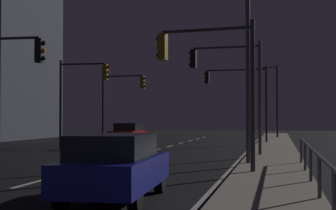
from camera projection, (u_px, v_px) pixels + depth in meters
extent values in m
plane|color=black|center=(118.00, 160.00, 23.16)|extent=(112.00, 112.00, 0.00)
cube|color=#9E937F|center=(273.00, 161.00, 21.68)|extent=(2.56, 77.00, 0.14)
cube|color=silver|center=(28.00, 184.00, 14.85)|extent=(0.14, 2.00, 0.01)
cube|color=silver|center=(80.00, 170.00, 18.76)|extent=(0.14, 2.00, 0.01)
cube|color=silver|center=(114.00, 161.00, 22.67)|extent=(0.14, 2.00, 0.01)
cube|color=silver|center=(138.00, 155.00, 26.58)|extent=(0.14, 2.00, 0.01)
cube|color=silver|center=(156.00, 150.00, 30.48)|extent=(0.14, 2.00, 0.01)
cube|color=silver|center=(170.00, 146.00, 34.39)|extent=(0.14, 2.00, 0.01)
cube|color=silver|center=(181.00, 143.00, 38.30)|extent=(0.14, 2.00, 0.01)
cube|color=silver|center=(190.00, 141.00, 42.20)|extent=(0.14, 2.00, 0.01)
cube|color=silver|center=(197.00, 139.00, 46.11)|extent=(0.14, 2.00, 0.01)
cube|color=silver|center=(204.00, 137.00, 50.02)|extent=(0.14, 2.00, 0.01)
cube|color=silver|center=(244.00, 154.00, 26.88)|extent=(0.14, 53.00, 0.01)
cube|color=navy|center=(116.00, 172.00, 11.92)|extent=(2.04, 4.49, 0.70)
cube|color=#1E2328|center=(113.00, 146.00, 11.69)|extent=(1.72, 2.54, 0.55)
cylinder|color=black|center=(101.00, 179.00, 13.43)|extent=(0.25, 0.65, 0.64)
cylinder|color=black|center=(160.00, 180.00, 13.17)|extent=(0.25, 0.65, 0.64)
cylinder|color=black|center=(61.00, 195.00, 10.65)|extent=(0.25, 0.65, 0.64)
cylinder|color=black|center=(135.00, 197.00, 10.39)|extent=(0.25, 0.65, 0.64)
cube|color=#B71414|center=(128.00, 135.00, 36.48)|extent=(1.98, 4.46, 0.70)
cube|color=#1E2328|center=(129.00, 127.00, 36.74)|extent=(1.69, 2.52, 0.55)
cylinder|color=black|center=(134.00, 141.00, 34.94)|extent=(0.24, 0.65, 0.64)
cylinder|color=black|center=(111.00, 141.00, 35.23)|extent=(0.24, 0.65, 0.64)
cylinder|color=black|center=(143.00, 139.00, 37.71)|extent=(0.24, 0.65, 0.64)
cylinder|color=black|center=(122.00, 139.00, 38.00)|extent=(0.24, 0.65, 0.64)
cylinder|color=#38383D|center=(253.00, 95.00, 17.10)|extent=(0.16, 0.16, 5.14)
cylinder|color=#2D3033|center=(206.00, 30.00, 17.70)|extent=(3.23, 0.51, 0.11)
cube|color=olive|center=(163.00, 47.00, 18.22)|extent=(0.32, 0.37, 0.95)
sphere|color=black|center=(159.00, 39.00, 18.28)|extent=(0.20, 0.20, 0.20)
sphere|color=orange|center=(159.00, 47.00, 18.27)|extent=(0.20, 0.20, 0.20)
sphere|color=black|center=(159.00, 55.00, 18.26)|extent=(0.20, 0.20, 0.20)
cylinder|color=#2D3033|center=(103.00, 108.00, 39.57)|extent=(0.16, 0.16, 5.43)
cylinder|color=#38383D|center=(123.00, 76.00, 39.10)|extent=(3.32, 0.47, 0.11)
cube|color=olive|center=(143.00, 82.00, 38.56)|extent=(0.31, 0.37, 0.95)
sphere|color=black|center=(144.00, 78.00, 38.52)|extent=(0.20, 0.20, 0.20)
sphere|color=orange|center=(144.00, 82.00, 38.51)|extent=(0.20, 0.20, 0.20)
sphere|color=black|center=(144.00, 86.00, 38.51)|extent=(0.20, 0.20, 0.20)
cylinder|color=#2D3033|center=(266.00, 104.00, 37.59)|extent=(0.16, 0.16, 5.68)
cylinder|color=#2D3033|center=(236.00, 70.00, 38.26)|extent=(4.46, 0.39, 0.11)
cube|color=black|center=(207.00, 77.00, 38.86)|extent=(0.30, 0.36, 0.95)
sphere|color=black|center=(205.00, 74.00, 38.91)|extent=(0.20, 0.20, 0.20)
sphere|color=orange|center=(205.00, 77.00, 38.90)|extent=(0.20, 0.20, 0.20)
sphere|color=black|center=(205.00, 81.00, 38.90)|extent=(0.20, 0.20, 0.20)
cylinder|color=#2D3033|center=(61.00, 104.00, 31.71)|extent=(0.16, 0.16, 5.56)
cylinder|color=#2D3033|center=(83.00, 64.00, 31.52)|extent=(2.90, 0.22, 0.11)
cube|color=olive|center=(105.00, 72.00, 31.26)|extent=(0.29, 0.35, 0.95)
sphere|color=black|center=(108.00, 67.00, 31.24)|extent=(0.20, 0.20, 0.20)
sphere|color=orange|center=(108.00, 72.00, 31.23)|extent=(0.20, 0.20, 0.20)
sphere|color=black|center=(108.00, 77.00, 31.23)|extent=(0.20, 0.20, 0.20)
cylinder|color=#4C4C51|center=(260.00, 98.00, 24.90)|extent=(0.16, 0.16, 5.61)
cylinder|color=#38383D|center=(226.00, 47.00, 25.42)|extent=(3.35, 0.32, 0.11)
cube|color=black|center=(194.00, 59.00, 25.87)|extent=(0.30, 0.36, 0.95)
sphere|color=black|center=(191.00, 53.00, 25.92)|extent=(0.20, 0.20, 0.20)
sphere|color=orange|center=(191.00, 59.00, 25.91)|extent=(0.20, 0.20, 0.20)
sphere|color=black|center=(191.00, 65.00, 25.90)|extent=(0.20, 0.20, 0.20)
cube|color=black|center=(39.00, 51.00, 19.93)|extent=(0.29, 0.35, 0.95)
sphere|color=black|center=(43.00, 43.00, 19.91)|extent=(0.20, 0.20, 0.20)
sphere|color=orange|center=(43.00, 51.00, 19.91)|extent=(0.20, 0.20, 0.20)
sphere|color=black|center=(43.00, 58.00, 19.90)|extent=(0.20, 0.20, 0.20)
cylinder|color=#38383D|center=(277.00, 101.00, 46.67)|extent=(0.18, 0.18, 6.66)
cylinder|color=#4C4C51|center=(266.00, 68.00, 47.34)|extent=(2.01, 0.87, 0.10)
ellipsoid|color=#F9D172|center=(256.00, 69.00, 47.93)|extent=(0.56, 0.36, 0.24)
cylinder|color=#4C4C51|center=(248.00, 75.00, 20.36)|extent=(0.18, 0.18, 7.08)
cylinder|color=#59595E|center=(334.00, 198.00, 8.41)|extent=(0.09, 0.09, 0.95)
cylinder|color=#59595E|center=(319.00, 177.00, 11.41)|extent=(0.09, 0.09, 0.95)
cylinder|color=#59595E|center=(311.00, 165.00, 14.41)|extent=(0.09, 0.09, 0.95)
cylinder|color=#59595E|center=(305.00, 156.00, 17.42)|extent=(0.09, 0.09, 0.95)
cylinder|color=#59595E|center=(301.00, 151.00, 20.42)|extent=(0.09, 0.09, 0.95)
cube|color=slate|center=(319.00, 156.00, 11.42)|extent=(0.06, 18.45, 0.06)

